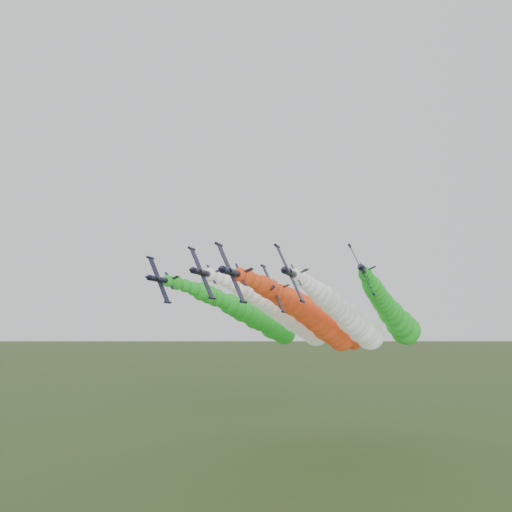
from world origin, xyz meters
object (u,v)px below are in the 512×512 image
object	(u,v)px
jet_inner_right	(354,322)
jet_trail	(334,325)
jet_lead	(320,323)
jet_outer_right	(395,317)
jet_outer_left	(258,319)
jet_inner_left	(295,319)

from	to	relation	value
jet_inner_right	jet_trail	bearing A→B (deg)	115.48
jet_lead	jet_outer_right	distance (m)	27.48
jet_inner_right	jet_outer_right	distance (m)	17.55
jet_lead	jet_outer_left	distance (m)	26.68
jet_outer_right	jet_inner_right	bearing A→B (deg)	-127.73
jet_lead	jet_inner_left	size ratio (longest dim) A/B	1.00
jet_outer_left	jet_outer_right	bearing A→B (deg)	5.67
jet_trail	jet_inner_right	bearing A→B (deg)	-64.52
jet_outer_left	jet_trail	distance (m)	23.08
jet_inner_left	jet_trail	xyz separation A→B (m)	(10.09, 9.97, -1.87)
jet_inner_left	jet_trail	size ratio (longest dim) A/B	1.01
jet_lead	jet_outer_right	bearing A→B (deg)	46.66
jet_lead	jet_inner_right	bearing A→B (deg)	36.98
jet_lead	jet_trail	size ratio (longest dim) A/B	1.00
jet_lead	jet_trail	xyz separation A→B (m)	(1.16, 20.73, -0.80)
jet_outer_right	jet_trail	distance (m)	17.85
jet_outer_right	jet_outer_left	bearing A→B (deg)	-174.33
jet_lead	jet_inner_left	world-z (taller)	jet_inner_left
jet_inner_left	jet_outer_left	size ratio (longest dim) A/B	1.00
jet_outer_left	jet_outer_right	size ratio (longest dim) A/B	0.99
jet_outer_left	jet_outer_right	xyz separation A→B (m)	(40.17, 3.99, 0.47)
jet_lead	jet_trail	world-z (taller)	jet_lead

